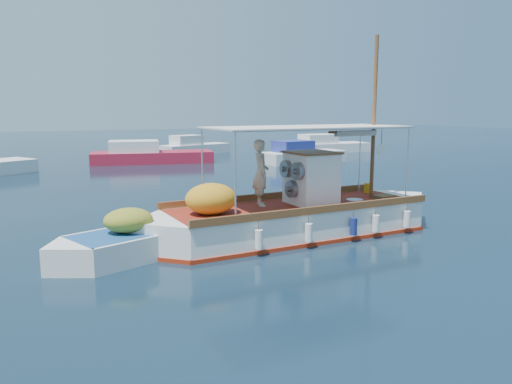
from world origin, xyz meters
name	(u,v)px	position (x,y,z in m)	size (l,w,h in m)	color
ground	(295,229)	(0.00, 0.00, 0.00)	(160.00, 160.00, 0.00)	black
fishing_caique	(294,217)	(-0.40, -0.68, 0.56)	(10.35, 3.22, 6.32)	white
dinghy	(153,240)	(-4.75, -0.62, 0.31)	(5.75, 3.16, 1.50)	white
bg_boat_n	(149,156)	(0.27, 21.83, 0.49)	(8.82, 4.33, 1.80)	maroon
bg_boat_ne	(301,156)	(10.25, 17.39, 0.49)	(6.57, 3.06, 1.80)	silver
bg_boat_e	(326,147)	(16.72, 24.16, 0.49)	(7.33, 2.70, 1.80)	silver
bg_boat_far_n	(194,148)	(5.49, 27.60, 0.49)	(6.44, 3.78, 1.80)	silver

